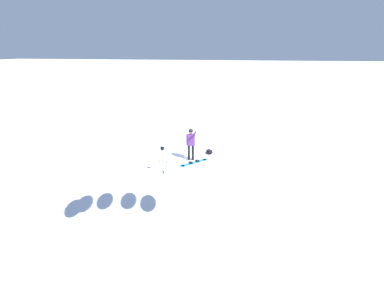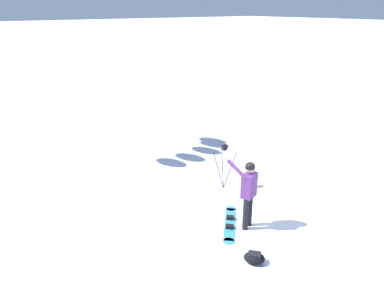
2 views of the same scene
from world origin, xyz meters
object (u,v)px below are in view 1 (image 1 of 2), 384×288
(snowboarder, at_px, (191,141))
(camera_tripod, at_px, (163,155))
(snowboard, at_px, (194,162))
(gear_bag_large, at_px, (209,152))

(snowboarder, bearing_deg, camera_tripod, -25.81)
(camera_tripod, bearing_deg, snowboard, 143.59)
(snowboarder, bearing_deg, snowboard, 35.38)
(snowboarder, xyz_separation_m, snowboard, (0.35, 0.25, -1.08))
(gear_bag_large, bearing_deg, snowboarder, -37.81)
(snowboarder, height_order, gear_bag_large, snowboarder)
(snowboard, relative_size, camera_tripod, 0.97)
(snowboard, xyz_separation_m, camera_tripod, (1.65, -1.22, 0.98))
(snowboard, bearing_deg, gear_bag_large, 157.15)
(snowboarder, height_order, camera_tripod, snowboarder)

